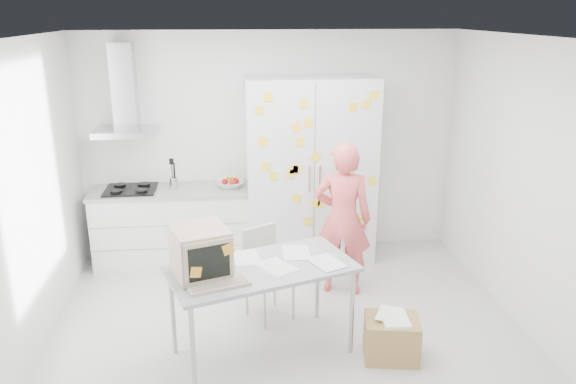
{
  "coord_description": "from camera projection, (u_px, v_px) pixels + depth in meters",
  "views": [
    {
      "loc": [
        -0.5,
        -4.65,
        2.91
      ],
      "look_at": [
        0.09,
        0.75,
        1.15
      ],
      "focal_mm": 35.0,
      "sensor_mm": 36.0,
      "label": 1
    }
  ],
  "objects": [
    {
      "name": "chair",
      "position": [
        265.0,
        267.0,
        5.49
      ],
      "size": [
        0.56,
        0.56,
        0.91
      ],
      "rotation": [
        0.0,
        0.0,
        0.5
      ],
      "color": "#BABAB7",
      "rests_on": "ground"
    },
    {
      "name": "cardboard_box",
      "position": [
        391.0,
        337.0,
        4.89
      ],
      "size": [
        0.52,
        0.45,
        0.41
      ],
      "rotation": [
        0.0,
        0.0,
        -0.18
      ],
      "color": "#A58447",
      "rests_on": "ground"
    },
    {
      "name": "counter_run",
      "position": [
        173.0,
        225.0,
        6.69
      ],
      "size": [
        1.84,
        0.63,
        1.28
      ],
      "color": "white",
      "rests_on": "ground"
    },
    {
      "name": "range_hood",
      "position": [
        125.0,
        99.0,
        6.31
      ],
      "size": [
        0.7,
        0.48,
        1.01
      ],
      "color": "silver",
      "rests_on": "walls"
    },
    {
      "name": "walls",
      "position": [
        280.0,
        174.0,
        5.62
      ],
      "size": [
        4.52,
        4.01,
        2.7
      ],
      "color": "white",
      "rests_on": "ground"
    },
    {
      "name": "person",
      "position": [
        343.0,
        219.0,
        5.87
      ],
      "size": [
        0.68,
        0.53,
        1.65
      ],
      "primitive_type": "imported",
      "rotation": [
        0.0,
        0.0,
        2.89
      ],
      "color": "#EB5B5C",
      "rests_on": "ground"
    },
    {
      "name": "floor",
      "position": [
        288.0,
        331.0,
        5.36
      ],
      "size": [
        4.5,
        4.0,
        0.02
      ],
      "primitive_type": "cube",
      "color": "silver",
      "rests_on": "ground"
    },
    {
      "name": "ceiling",
      "position": [
        287.0,
        38.0,
        4.52
      ],
      "size": [
        4.5,
        4.0,
        0.02
      ],
      "primitive_type": "cube",
      "color": "white",
      "rests_on": "walls"
    },
    {
      "name": "tall_cabinet",
      "position": [
        310.0,
        171.0,
        6.64
      ],
      "size": [
        1.5,
        0.68,
        2.2
      ],
      "color": "silver",
      "rests_on": "ground"
    },
    {
      "name": "desk",
      "position": [
        224.0,
        260.0,
        4.64
      ],
      "size": [
        1.73,
        1.24,
        1.24
      ],
      "rotation": [
        0.0,
        0.0,
        0.32
      ],
      "color": "#909799",
      "rests_on": "ground"
    }
  ]
}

